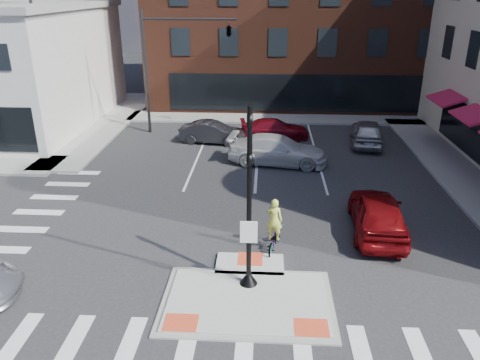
# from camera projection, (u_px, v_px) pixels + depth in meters

# --- Properties ---
(ground) EXTENTS (120.00, 120.00, 0.00)m
(ground) POSITION_uv_depth(u_px,v_px,m) (248.00, 293.00, 15.19)
(ground) COLOR #28282B
(ground) RESTS_ON ground
(refuge_island) EXTENTS (5.40, 4.65, 0.13)m
(refuge_island) POSITION_uv_depth(u_px,v_px,m) (248.00, 297.00, 14.93)
(refuge_island) COLOR gray
(refuge_island) RESTS_ON ground
(sidewalk_e) EXTENTS (3.00, 24.00, 0.15)m
(sidewalk_e) POSITION_uv_depth(u_px,v_px,m) (468.00, 181.00, 23.82)
(sidewalk_e) COLOR gray
(sidewalk_e) RESTS_ON ground
(sidewalk_n) EXTENTS (26.00, 3.00, 0.15)m
(sidewalk_n) POSITION_uv_depth(u_px,v_px,m) (300.00, 118.00, 35.32)
(sidewalk_n) COLOR gray
(sidewalk_n) RESTS_ON ground
(building_n) EXTENTS (24.40, 18.40, 15.50)m
(building_n) POSITION_uv_depth(u_px,v_px,m) (297.00, 5.00, 41.61)
(building_n) COLOR #502619
(building_n) RESTS_ON ground
(building_far_left) EXTENTS (10.00, 12.00, 10.00)m
(building_far_left) POSITION_uv_depth(u_px,v_px,m) (234.00, 23.00, 61.52)
(building_far_left) COLOR slate
(building_far_left) RESTS_ON ground
(building_far_right) EXTENTS (12.00, 12.00, 12.00)m
(building_far_right) POSITION_uv_depth(u_px,v_px,m) (333.00, 14.00, 62.30)
(building_far_right) COLOR brown
(building_far_right) RESTS_ON ground
(signal_pole) EXTENTS (0.60, 0.60, 5.98)m
(signal_pole) POSITION_uv_depth(u_px,v_px,m) (249.00, 223.00, 14.66)
(signal_pole) COLOR black
(signal_pole) RESTS_ON refuge_island
(mast_arm_signal) EXTENTS (6.10, 2.24, 8.00)m
(mast_arm_signal) POSITION_uv_depth(u_px,v_px,m) (206.00, 39.00, 29.64)
(mast_arm_signal) COLOR black
(mast_arm_signal) RESTS_ON ground
(red_sedan) EXTENTS (2.36, 5.07, 1.68)m
(red_sedan) POSITION_uv_depth(u_px,v_px,m) (378.00, 213.00, 18.71)
(red_sedan) COLOR maroon
(red_sedan) RESTS_ON ground
(white_pickup) EXTENTS (5.78, 2.98, 1.60)m
(white_pickup) POSITION_uv_depth(u_px,v_px,m) (278.00, 150.00, 26.14)
(white_pickup) COLOR silver
(white_pickup) RESTS_ON ground
(bg_car_dark) EXTENTS (4.32, 2.01, 1.37)m
(bg_car_dark) POSITION_uv_depth(u_px,v_px,m) (212.00, 132.00, 29.76)
(bg_car_dark) COLOR #27272C
(bg_car_dark) RESTS_ON ground
(bg_car_silver) EXTENTS (2.51, 4.90, 1.60)m
(bg_car_silver) POSITION_uv_depth(u_px,v_px,m) (367.00, 132.00, 29.42)
(bg_car_silver) COLOR #A3A5AA
(bg_car_silver) RESTS_ON ground
(bg_car_red) EXTENTS (4.68, 2.36, 1.30)m
(bg_car_red) POSITION_uv_depth(u_px,v_px,m) (275.00, 129.00, 30.57)
(bg_car_red) COLOR maroon
(bg_car_red) RESTS_ON ground
(cyclist) EXTENTS (0.91, 1.73, 2.11)m
(cyclist) POSITION_uv_depth(u_px,v_px,m) (274.00, 233.00, 17.46)
(cyclist) COLOR #3F3F44
(cyclist) RESTS_ON ground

